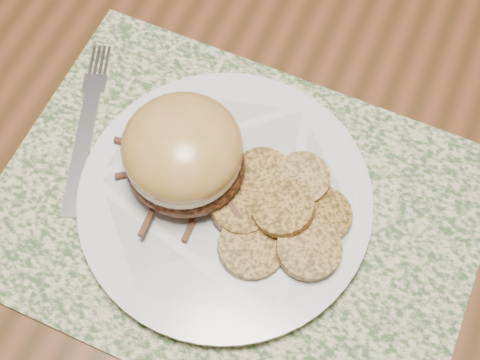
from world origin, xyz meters
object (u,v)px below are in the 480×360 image
(dinner_plate, at_px, (225,200))
(pork_sandwich, at_px, (183,154))
(dining_table, at_px, (129,147))
(fork, at_px, (87,125))

(dinner_plate, distance_m, pork_sandwich, 0.07)
(pork_sandwich, bearing_deg, dining_table, 157.53)
(pork_sandwich, bearing_deg, fork, 174.38)
(fork, bearing_deg, dining_table, 40.42)
(pork_sandwich, distance_m, fork, 0.13)
(dining_table, relative_size, pork_sandwich, 13.19)
(dinner_plate, bearing_deg, fork, 172.84)
(dining_table, xyz_separation_m, dinner_plate, (0.14, -0.05, 0.09))
(dinner_plate, relative_size, pork_sandwich, 2.29)
(dinner_plate, distance_m, fork, 0.16)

